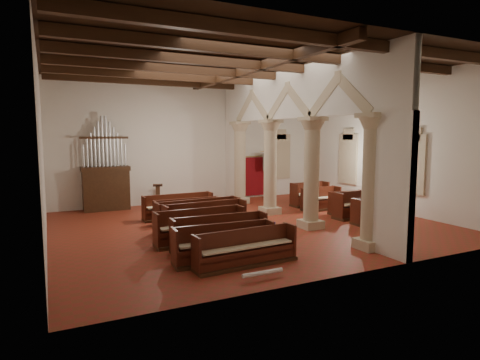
% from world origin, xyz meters
% --- Properties ---
extents(floor, '(14.00, 14.00, 0.00)m').
position_xyz_m(floor, '(0.00, 0.00, 0.00)').
color(floor, maroon).
rests_on(floor, ground).
extents(ceiling, '(14.00, 14.00, 0.00)m').
position_xyz_m(ceiling, '(0.00, 0.00, 6.00)').
color(ceiling, black).
rests_on(ceiling, wall_back).
extents(wall_back, '(14.00, 0.02, 6.00)m').
position_xyz_m(wall_back, '(0.00, 6.00, 3.00)').
color(wall_back, silver).
rests_on(wall_back, floor).
extents(wall_front, '(14.00, 0.02, 6.00)m').
position_xyz_m(wall_front, '(0.00, -6.00, 3.00)').
color(wall_front, silver).
rests_on(wall_front, floor).
extents(wall_left, '(0.02, 12.00, 6.00)m').
position_xyz_m(wall_left, '(-7.00, 0.00, 3.00)').
color(wall_left, silver).
rests_on(wall_left, floor).
extents(wall_right, '(0.02, 12.00, 6.00)m').
position_xyz_m(wall_right, '(7.00, 0.00, 3.00)').
color(wall_right, silver).
rests_on(wall_right, floor).
extents(ceiling_beams, '(13.80, 11.80, 0.30)m').
position_xyz_m(ceiling_beams, '(0.00, 0.00, 5.82)').
color(ceiling_beams, '#3A2312').
rests_on(ceiling_beams, wall_back).
extents(arcade, '(0.90, 11.90, 6.00)m').
position_xyz_m(arcade, '(1.80, 0.00, 3.56)').
color(arcade, tan).
rests_on(arcade, floor).
extents(window_right_a, '(0.03, 1.00, 2.20)m').
position_xyz_m(window_right_a, '(6.98, -1.50, 2.20)').
color(window_right_a, '#337255').
rests_on(window_right_a, wall_right).
extents(window_right_b, '(0.03, 1.00, 2.20)m').
position_xyz_m(window_right_b, '(6.98, 2.50, 2.20)').
color(window_right_b, '#337255').
rests_on(window_right_b, wall_right).
extents(window_back, '(1.00, 0.03, 2.20)m').
position_xyz_m(window_back, '(5.00, 5.98, 2.20)').
color(window_back, '#337255').
rests_on(window_back, wall_back).
extents(pipe_organ, '(2.10, 0.85, 4.40)m').
position_xyz_m(pipe_organ, '(-4.50, 5.50, 1.37)').
color(pipe_organ, '#3A2312').
rests_on(pipe_organ, floor).
extents(lectern, '(0.51, 0.53, 1.11)m').
position_xyz_m(lectern, '(-2.12, 5.49, 0.46)').
color(lectern, '#321B10').
rests_on(lectern, floor).
extents(dossal_curtain, '(1.80, 0.07, 2.17)m').
position_xyz_m(dossal_curtain, '(3.50, 5.92, 1.17)').
color(dossal_curtain, maroon).
rests_on(dossal_curtain, floor).
extents(processional_banner, '(0.56, 0.72, 2.63)m').
position_xyz_m(processional_banner, '(3.86, 5.49, 0.83)').
color(processional_banner, '#3A2312').
rests_on(processional_banner, floor).
extents(hymnal_box_a, '(0.30, 0.25, 0.29)m').
position_xyz_m(hymnal_box_a, '(-1.40, -4.26, 0.24)').
color(hymnal_box_a, navy).
rests_on(hymnal_box_a, floor).
extents(hymnal_box_b, '(0.35, 0.30, 0.31)m').
position_xyz_m(hymnal_box_b, '(-0.26, -2.94, 0.26)').
color(hymnal_box_b, '#162C9B').
rests_on(hymnal_box_b, floor).
extents(hymnal_box_c, '(0.34, 0.31, 0.28)m').
position_xyz_m(hymnal_box_c, '(0.12, -1.44, 0.24)').
color(hymnal_box_c, navy).
rests_on(hymnal_box_c, floor).
extents(tube_heater_a, '(1.07, 0.11, 0.11)m').
position_xyz_m(tube_heater_a, '(-2.37, -5.35, 0.16)').
color(tube_heater_a, white).
rests_on(tube_heater_a, floor).
extents(tube_heater_b, '(0.93, 0.28, 0.09)m').
position_xyz_m(tube_heater_b, '(-1.49, -4.19, 0.16)').
color(tube_heater_b, white).
rests_on(tube_heater_b, floor).
extents(nave_pew_0, '(2.94, 0.81, 0.96)m').
position_xyz_m(nave_pew_0, '(-2.25, -4.25, 0.31)').
color(nave_pew_0, '#3A2312').
rests_on(nave_pew_0, floor).
extents(nave_pew_1, '(2.83, 0.82, 1.03)m').
position_xyz_m(nave_pew_1, '(-2.64, -3.69, 0.34)').
color(nave_pew_1, '#3A2312').
rests_on(nave_pew_1, floor).
extents(nave_pew_2, '(2.94, 0.79, 1.05)m').
position_xyz_m(nave_pew_2, '(-2.33, -2.64, 0.35)').
color(nave_pew_2, '#3A2312').
rests_on(nave_pew_2, floor).
extents(nave_pew_3, '(2.92, 0.80, 1.10)m').
position_xyz_m(nave_pew_3, '(-2.59, -1.66, 0.36)').
color(nave_pew_3, '#3A2312').
rests_on(nave_pew_3, floor).
extents(nave_pew_4, '(2.95, 0.90, 1.12)m').
position_xyz_m(nave_pew_4, '(-2.04, -0.71, 0.37)').
color(nave_pew_4, '#3A2312').
rests_on(nave_pew_4, floor).
extents(nave_pew_5, '(3.20, 0.95, 1.09)m').
position_xyz_m(nave_pew_5, '(-1.99, 0.10, 0.36)').
color(nave_pew_5, '#3A2312').
rests_on(nave_pew_5, floor).
extents(nave_pew_6, '(2.62, 0.66, 0.95)m').
position_xyz_m(nave_pew_6, '(-2.02, 1.33, 0.31)').
color(nave_pew_6, '#3A2312').
rests_on(nave_pew_6, floor).
extents(nave_pew_7, '(2.92, 0.76, 1.01)m').
position_xyz_m(nave_pew_7, '(-2.09, 2.29, 0.33)').
color(nave_pew_7, '#3A2312').
rests_on(nave_pew_7, floor).
extents(aisle_pew_0, '(1.93, 0.76, 1.01)m').
position_xyz_m(aisle_pew_0, '(4.50, -1.95, 0.34)').
color(aisle_pew_0, '#3A2312').
rests_on(aisle_pew_0, floor).
extents(aisle_pew_1, '(1.96, 0.84, 1.11)m').
position_xyz_m(aisle_pew_1, '(4.52, -0.81, 0.37)').
color(aisle_pew_1, '#3A2312').
rests_on(aisle_pew_1, floor).
extents(aisle_pew_2, '(1.72, 0.73, 1.00)m').
position_xyz_m(aisle_pew_2, '(4.80, -0.06, 0.34)').
color(aisle_pew_2, '#3A2312').
rests_on(aisle_pew_2, floor).
extents(aisle_pew_3, '(1.95, 0.81, 1.04)m').
position_xyz_m(aisle_pew_3, '(4.35, 1.24, 0.35)').
color(aisle_pew_3, '#3A2312').
rests_on(aisle_pew_3, floor).
extents(aisle_pew_4, '(1.92, 0.81, 1.14)m').
position_xyz_m(aisle_pew_4, '(4.52, 2.36, 0.39)').
color(aisle_pew_4, '#3A2312').
rests_on(aisle_pew_4, floor).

